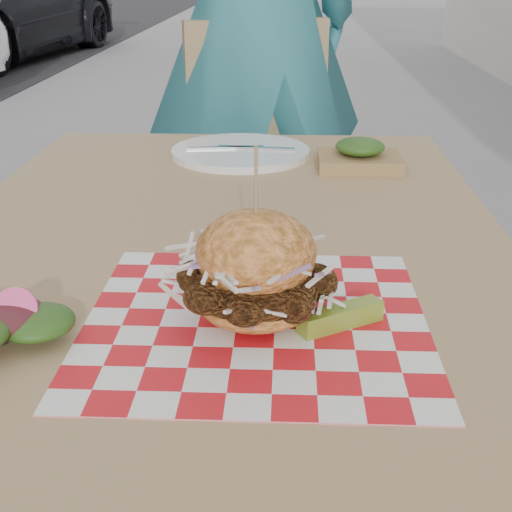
% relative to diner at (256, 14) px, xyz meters
% --- Properties ---
extents(diner, '(0.83, 0.70, 1.92)m').
position_rel_diner_xyz_m(diner, '(0.00, 0.00, 0.00)').
color(diner, teal).
rests_on(diner, ground).
extents(patio_table, '(0.80, 1.20, 0.75)m').
position_rel_diner_xyz_m(patio_table, '(0.01, -1.20, -0.29)').
color(patio_table, tan).
rests_on(patio_table, ground).
extents(patio_chair, '(0.53, 0.54, 0.95)m').
position_rel_diner_xyz_m(patio_chair, '(-0.02, -0.14, -0.41)').
color(patio_chair, tan).
rests_on(patio_chair, ground).
extents(paper_liner, '(0.36, 0.36, 0.00)m').
position_rel_diner_xyz_m(paper_liner, '(0.07, -1.47, -0.21)').
color(paper_liner, red).
rests_on(paper_liner, patio_table).
extents(sandwich, '(0.17, 0.17, 0.19)m').
position_rel_diner_xyz_m(sandwich, '(0.07, -1.47, -0.16)').
color(sandwich, '#F18D44').
rests_on(sandwich, paper_liner).
extents(pickle_spear, '(0.09, 0.07, 0.02)m').
position_rel_diner_xyz_m(pickle_spear, '(0.15, -1.48, -0.20)').
color(pickle_spear, olive).
rests_on(pickle_spear, paper_liner).
extents(place_setting, '(0.27, 0.27, 0.02)m').
position_rel_diner_xyz_m(place_setting, '(0.01, -0.78, -0.20)').
color(place_setting, white).
rests_on(place_setting, patio_table).
extents(kraft_tray, '(0.15, 0.12, 0.06)m').
position_rel_diner_xyz_m(kraft_tray, '(0.23, -0.86, -0.19)').
color(kraft_tray, olive).
rests_on(kraft_tray, patio_table).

